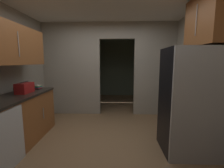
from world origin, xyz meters
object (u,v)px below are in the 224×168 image
at_px(dishwasher, 11,140).
at_px(book_stack, 38,87).
at_px(boombox, 25,88).
at_px(refrigerator, 190,102).

height_order(dishwasher, book_stack, book_stack).
bearing_deg(boombox, refrigerator, -6.50).
bearing_deg(book_stack, refrigerator, -14.94).
height_order(refrigerator, dishwasher, refrigerator).
relative_size(refrigerator, book_stack, 10.27).
bearing_deg(book_stack, dishwasher, -79.18).
height_order(dishwasher, boombox, boombox).
bearing_deg(refrigerator, boombox, 173.50).
xyz_separation_m(refrigerator, book_stack, (-2.92, 0.78, 0.10)).
xyz_separation_m(dishwasher, boombox, (-0.28, 0.86, 0.59)).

